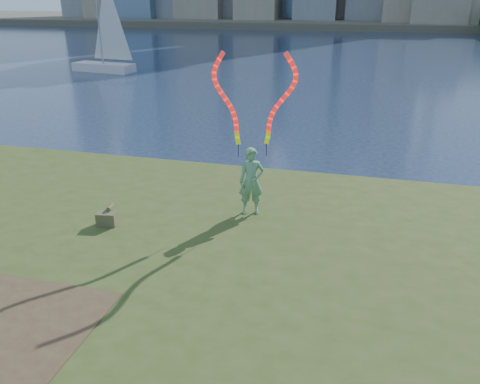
# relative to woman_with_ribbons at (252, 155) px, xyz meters

# --- Properties ---
(ground) EXTENTS (320.00, 320.00, 0.00)m
(ground) POSITION_rel_woman_with_ribbons_xyz_m (-0.78, -2.06, -2.22)
(ground) COLOR #1A2742
(ground) RESTS_ON ground
(grassy_knoll) EXTENTS (20.00, 18.00, 0.80)m
(grassy_knoll) POSITION_rel_woman_with_ribbons_xyz_m (-0.78, -4.35, -1.88)
(grassy_knoll) COLOR #394819
(grassy_knoll) RESTS_ON ground
(far_shore) EXTENTS (320.00, 40.00, 1.20)m
(far_shore) POSITION_rel_woman_with_ribbons_xyz_m (-0.78, 92.94, -1.62)
(far_shore) COLOR #4E4939
(far_shore) RESTS_ON ground
(woman_with_ribbons) EXTENTS (1.94, 0.70, 3.97)m
(woman_with_ribbons) POSITION_rel_woman_with_ribbons_xyz_m (0.00, 0.00, 0.00)
(woman_with_ribbons) COLOR #126621
(woman_with_ribbons) RESTS_ON grassy_knoll
(canvas_bag) EXTENTS (0.46, 0.52, 0.40)m
(canvas_bag) POSITION_rel_woman_with_ribbons_xyz_m (-2.96, -1.43, -1.25)
(canvas_bag) COLOR #414323
(canvas_bag) RESTS_ON grassy_knoll
(sailboat) EXTENTS (5.33, 2.30, 7.99)m
(sailboat) POSITION_rel_woman_with_ribbons_xyz_m (-17.21, 23.85, -0.84)
(sailboat) COLOR silver
(sailboat) RESTS_ON ground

